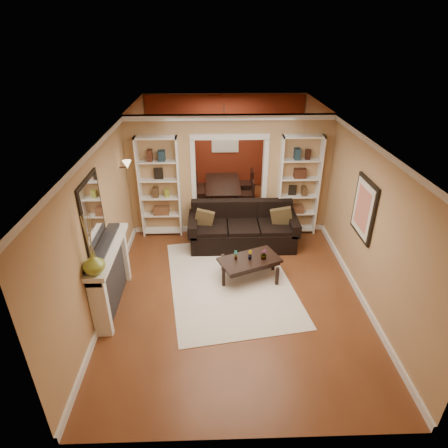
{
  "coord_description": "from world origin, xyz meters",
  "views": [
    {
      "loc": [
        -0.37,
        -6.71,
        4.32
      ],
      "look_at": [
        -0.18,
        -0.8,
        1.19
      ],
      "focal_mm": 30.0,
      "sensor_mm": 36.0,
      "label": 1
    }
  ],
  "objects_px": {
    "dining_table": "(224,193)",
    "sofa": "(243,226)",
    "bookshelf_left": "(160,188)",
    "fireplace": "(112,277)",
    "bookshelf_right": "(299,186)",
    "coffee_table": "(249,268)"
  },
  "relations": [
    {
      "from": "sofa",
      "to": "fireplace",
      "type": "distance_m",
      "value": 3.06
    },
    {
      "from": "sofa",
      "to": "bookshelf_left",
      "type": "xyz_separation_m",
      "value": [
        -1.82,
        0.58,
        0.69
      ]
    },
    {
      "from": "coffee_table",
      "to": "bookshelf_right",
      "type": "bearing_deg",
      "value": 32.75
    },
    {
      "from": "fireplace",
      "to": "sofa",
      "type": "bearing_deg",
      "value": 39.58
    },
    {
      "from": "dining_table",
      "to": "sofa",
      "type": "bearing_deg",
      "value": -171.37
    },
    {
      "from": "bookshelf_right",
      "to": "dining_table",
      "type": "xyz_separation_m",
      "value": [
        -1.62,
        1.66,
        -0.86
      ]
    },
    {
      "from": "bookshelf_right",
      "to": "coffee_table",
      "type": "bearing_deg",
      "value": -124.36
    },
    {
      "from": "coffee_table",
      "to": "fireplace",
      "type": "xyz_separation_m",
      "value": [
        -2.39,
        -0.71,
        0.37
      ]
    },
    {
      "from": "bookshelf_right",
      "to": "dining_table",
      "type": "height_order",
      "value": "bookshelf_right"
    },
    {
      "from": "sofa",
      "to": "dining_table",
      "type": "bearing_deg",
      "value": 98.63
    },
    {
      "from": "fireplace",
      "to": "dining_table",
      "type": "relative_size",
      "value": 1.03
    },
    {
      "from": "bookshelf_right",
      "to": "fireplace",
      "type": "height_order",
      "value": "bookshelf_right"
    },
    {
      "from": "bookshelf_left",
      "to": "bookshelf_right",
      "type": "bearing_deg",
      "value": 0.0
    },
    {
      "from": "bookshelf_left",
      "to": "dining_table",
      "type": "distance_m",
      "value": 2.38
    },
    {
      "from": "bookshelf_left",
      "to": "fireplace",
      "type": "xyz_separation_m",
      "value": [
        -0.54,
        -2.53,
        -0.57
      ]
    },
    {
      "from": "sofa",
      "to": "bookshelf_left",
      "type": "distance_m",
      "value": 2.03
    },
    {
      "from": "bookshelf_right",
      "to": "bookshelf_left",
      "type": "bearing_deg",
      "value": 180.0
    },
    {
      "from": "bookshelf_left",
      "to": "fireplace",
      "type": "height_order",
      "value": "bookshelf_left"
    },
    {
      "from": "bookshelf_left",
      "to": "fireplace",
      "type": "distance_m",
      "value": 2.65
    },
    {
      "from": "bookshelf_left",
      "to": "dining_table",
      "type": "bearing_deg",
      "value": 48.24
    },
    {
      "from": "bookshelf_left",
      "to": "sofa",
      "type": "bearing_deg",
      "value": -17.69
    },
    {
      "from": "sofa",
      "to": "fireplace",
      "type": "xyz_separation_m",
      "value": [
        -2.36,
        -1.95,
        0.12
      ]
    }
  ]
}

